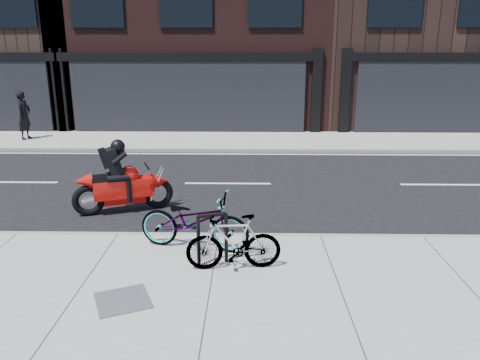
{
  "coord_description": "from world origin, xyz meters",
  "views": [
    {
      "loc": [
        0.59,
        -10.5,
        3.73
      ],
      "look_at": [
        0.39,
        -0.73,
        0.9
      ],
      "focal_mm": 35.0,
      "sensor_mm": 36.0,
      "label": 1
    }
  ],
  "objects_px": {
    "motorcycle": "(127,182)",
    "bike_rack": "(212,235)",
    "bicycle_front": "(194,221)",
    "pedestrian": "(24,115)",
    "utility_grate": "(123,300)",
    "bicycle_rear": "(234,242)"
  },
  "relations": [
    {
      "from": "utility_grate",
      "to": "bicycle_front",
      "type": "bearing_deg",
      "value": 65.53
    },
    {
      "from": "bicycle_front",
      "to": "utility_grate",
      "type": "xyz_separation_m",
      "value": [
        -0.85,
        -1.86,
        -0.53
      ]
    },
    {
      "from": "bicycle_rear",
      "to": "pedestrian",
      "type": "height_order",
      "value": "pedestrian"
    },
    {
      "from": "motorcycle",
      "to": "pedestrian",
      "type": "relative_size",
      "value": 1.16
    },
    {
      "from": "utility_grate",
      "to": "bike_rack",
      "type": "bearing_deg",
      "value": 45.21
    },
    {
      "from": "bicycle_rear",
      "to": "motorcycle",
      "type": "height_order",
      "value": "motorcycle"
    },
    {
      "from": "motorcycle",
      "to": "utility_grate",
      "type": "xyz_separation_m",
      "value": [
        0.96,
        -4.2,
        -0.56
      ]
    },
    {
      "from": "bicycle_rear",
      "to": "utility_grate",
      "type": "bearing_deg",
      "value": -61.45
    },
    {
      "from": "bicycle_front",
      "to": "motorcycle",
      "type": "relative_size",
      "value": 0.93
    },
    {
      "from": "bike_rack",
      "to": "pedestrian",
      "type": "bearing_deg",
      "value": 127.15
    },
    {
      "from": "bicycle_rear",
      "to": "bicycle_front",
      "type": "bearing_deg",
      "value": -142.45
    },
    {
      "from": "bicycle_front",
      "to": "pedestrian",
      "type": "relative_size",
      "value": 1.08
    },
    {
      "from": "bicycle_front",
      "to": "pedestrian",
      "type": "xyz_separation_m",
      "value": [
        -7.86,
        10.25,
        0.41
      ]
    },
    {
      "from": "motorcycle",
      "to": "bike_rack",
      "type": "bearing_deg",
      "value": -74.56
    },
    {
      "from": "motorcycle",
      "to": "bicycle_front",
      "type": "bearing_deg",
      "value": -73.25
    },
    {
      "from": "bicycle_rear",
      "to": "pedestrian",
      "type": "distance_m",
      "value": 14.0
    },
    {
      "from": "bicycle_front",
      "to": "utility_grate",
      "type": "height_order",
      "value": "bicycle_front"
    },
    {
      "from": "pedestrian",
      "to": "utility_grate",
      "type": "relative_size",
      "value": 2.52
    },
    {
      "from": "bicycle_rear",
      "to": "utility_grate",
      "type": "relative_size",
      "value": 2.1
    },
    {
      "from": "bicycle_front",
      "to": "bicycle_rear",
      "type": "xyz_separation_m",
      "value": [
        0.74,
        -0.8,
        -0.06
      ]
    },
    {
      "from": "bike_rack",
      "to": "motorcycle",
      "type": "bearing_deg",
      "value": 126.41
    },
    {
      "from": "pedestrian",
      "to": "bike_rack",
      "type": "bearing_deg",
      "value": -135.53
    }
  ]
}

